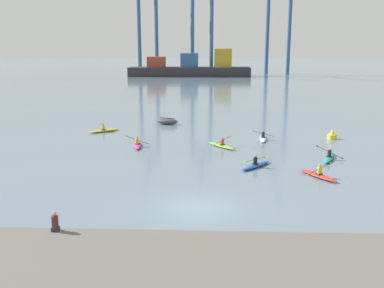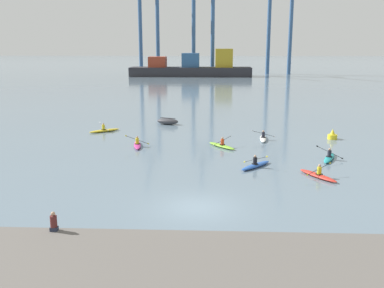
{
  "view_description": "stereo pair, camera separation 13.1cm",
  "coord_description": "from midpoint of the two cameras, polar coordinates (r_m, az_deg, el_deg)",
  "views": [
    {
      "loc": [
        0.62,
        -22.53,
        8.74
      ],
      "look_at": [
        -0.87,
        13.31,
        0.6
      ],
      "focal_mm": 40.26,
      "sensor_mm": 36.0,
      "label": 1
    },
    {
      "loc": [
        0.75,
        -22.52,
        8.74
      ],
      "look_at": [
        -0.87,
        13.31,
        0.6
      ],
      "focal_mm": 40.26,
      "sensor_mm": 36.0,
      "label": 2
    }
  ],
  "objects": [
    {
      "name": "seated_onlooker",
      "position": [
        20.19,
        -17.68,
        -9.85
      ],
      "size": [
        0.32,
        0.3,
        0.9
      ],
      "color": "#23283D",
      "rests_on": "stone_quay"
    },
    {
      "name": "gantry_crane_west",
      "position": [
        143.53,
        -5.77,
        16.75
      ],
      "size": [
        6.8,
        18.8,
        36.7
      ],
      "color": "#335684",
      "rests_on": "ground"
    },
    {
      "name": "kayak_lime",
      "position": [
        38.25,
        4.06,
        -0.19
      ],
      "size": [
        2.59,
        3.03,
        0.98
      ],
      "color": "#7ABC2D",
      "rests_on": "ground"
    },
    {
      "name": "gantry_crane_west_mid",
      "position": [
        138.46,
        1.52,
        16.76
      ],
      "size": [
        7.15,
        17.03,
        34.79
      ],
      "color": "#335684",
      "rests_on": "ground"
    },
    {
      "name": "kayak_magenta",
      "position": [
        38.83,
        -7.16,
        -0.06
      ],
      "size": [
        2.13,
        3.45,
        1.08
      ],
      "color": "#C13384",
      "rests_on": "ground"
    },
    {
      "name": "channel_buoy",
      "position": [
        43.7,
        18.19,
        1.09
      ],
      "size": [
        0.9,
        0.9,
        1.0
      ],
      "color": "yellow",
      "rests_on": "ground"
    },
    {
      "name": "kayak_teal",
      "position": [
        35.73,
        17.83,
        -1.71
      ],
      "size": [
        1.99,
        3.35,
        1.08
      ],
      "color": "teal",
      "rests_on": "ground"
    },
    {
      "name": "kayak_red",
      "position": [
        30.69,
        16.47,
        -3.96
      ],
      "size": [
        2.26,
        3.23,
        0.96
      ],
      "color": "red",
      "rests_on": "ground"
    },
    {
      "name": "kayak_blue",
      "position": [
        32.25,
        8.54,
        -2.76
      ],
      "size": [
        2.67,
        2.97,
        1.07
      ],
      "color": "#2856B2",
      "rests_on": "ground"
    },
    {
      "name": "gantry_crane_east_mid",
      "position": [
        143.7,
        11.73,
        17.07
      ],
      "size": [
        8.1,
        21.6,
        39.89
      ],
      "color": "#335684",
      "rests_on": "ground"
    },
    {
      "name": "capsized_dinghy",
      "position": [
        49.56,
        -3.17,
        3.02
      ],
      "size": [
        2.82,
        1.92,
        0.76
      ],
      "color": "#38383D",
      "rests_on": "ground"
    },
    {
      "name": "kayak_white",
      "position": [
        41.82,
        9.49,
        0.79
      ],
      "size": [
        2.23,
        3.45,
        0.95
      ],
      "color": "silver",
      "rests_on": "ground"
    },
    {
      "name": "container_barge",
      "position": [
        131.01,
        0.1,
        10.04
      ],
      "size": [
        36.14,
        8.11,
        8.13
      ],
      "color": "#28282D",
      "rests_on": "ground"
    },
    {
      "name": "ground_plane",
      "position": [
        24.17,
        0.8,
        -8.41
      ],
      "size": [
        800.0,
        800.0,
        0.0
      ],
      "primitive_type": "plane",
      "color": "slate"
    },
    {
      "name": "kayak_yellow",
      "position": [
        46.02,
        -11.45,
        1.8
      ],
      "size": [
        3.04,
        2.57,
        0.95
      ],
      "color": "yellow",
      "rests_on": "ground"
    }
  ]
}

